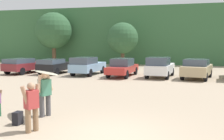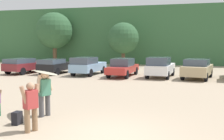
{
  "view_description": "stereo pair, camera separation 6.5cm",
  "coord_description": "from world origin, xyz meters",
  "px_view_note": "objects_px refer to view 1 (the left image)",
  "views": [
    {
      "loc": [
        2.04,
        -7.62,
        2.8
      ],
      "look_at": [
        -1.8,
        7.31,
        1.27
      ],
      "focal_mm": 42.4,
      "sensor_mm": 36.0,
      "label": 1
    },
    {
      "loc": [
        2.11,
        -7.6,
        2.8
      ],
      "look_at": [
        -1.8,
        7.31,
        1.27
      ],
      "focal_mm": 42.4,
      "sensor_mm": 36.0,
      "label": 2
    }
  ],
  "objects_px": {
    "parked_car_white": "(160,67)",
    "person_companion": "(31,104)",
    "parked_car_tan": "(197,69)",
    "person_adult": "(45,92)",
    "parked_car_maroon": "(24,65)",
    "surfboard_cream": "(46,73)",
    "parked_car_black": "(55,65)",
    "parked_car_sky_blue": "(87,65)",
    "parked_car_red": "(123,67)",
    "backpack_dropped": "(18,118)"
  },
  "relations": [
    {
      "from": "surfboard_cream",
      "to": "person_companion",
      "type": "bearing_deg",
      "value": 144.11
    },
    {
      "from": "parked_car_black",
      "to": "parked_car_white",
      "type": "relative_size",
      "value": 0.97
    },
    {
      "from": "person_adult",
      "to": "parked_car_maroon",
      "type": "bearing_deg",
      "value": -28.48
    },
    {
      "from": "parked_car_sky_blue",
      "to": "parked_car_tan",
      "type": "height_order",
      "value": "parked_car_sky_blue"
    },
    {
      "from": "parked_car_black",
      "to": "parked_car_red",
      "type": "bearing_deg",
      "value": -89.78
    },
    {
      "from": "parked_car_black",
      "to": "person_companion",
      "type": "xyz_separation_m",
      "value": [
        6.84,
        -15.35,
        0.13
      ]
    },
    {
      "from": "surfboard_cream",
      "to": "person_adult",
      "type": "bearing_deg",
      "value": 55.37
    },
    {
      "from": "parked_car_maroon",
      "to": "backpack_dropped",
      "type": "relative_size",
      "value": 10.09
    },
    {
      "from": "parked_car_maroon",
      "to": "person_adult",
      "type": "bearing_deg",
      "value": -134.97
    },
    {
      "from": "parked_car_maroon",
      "to": "parked_car_white",
      "type": "distance_m",
      "value": 12.74
    },
    {
      "from": "person_companion",
      "to": "backpack_dropped",
      "type": "relative_size",
      "value": 3.54
    },
    {
      "from": "parked_car_black",
      "to": "parked_car_white",
      "type": "distance_m",
      "value": 9.77
    },
    {
      "from": "parked_car_red",
      "to": "person_companion",
      "type": "bearing_deg",
      "value": -175.02
    },
    {
      "from": "parked_car_white",
      "to": "person_adult",
      "type": "height_order",
      "value": "parked_car_white"
    },
    {
      "from": "parked_car_red",
      "to": "surfboard_cream",
      "type": "distance_m",
      "value": 13.15
    },
    {
      "from": "person_adult",
      "to": "parked_car_sky_blue",
      "type": "bearing_deg",
      "value": -51.06
    },
    {
      "from": "parked_car_maroon",
      "to": "person_companion",
      "type": "xyz_separation_m",
      "value": [
        9.82,
        -14.8,
        0.11
      ]
    },
    {
      "from": "parked_car_sky_blue",
      "to": "parked_car_maroon",
      "type": "bearing_deg",
      "value": 97.48
    },
    {
      "from": "parked_car_maroon",
      "to": "backpack_dropped",
      "type": "bearing_deg",
      "value": -138.47
    },
    {
      "from": "parked_car_black",
      "to": "person_companion",
      "type": "height_order",
      "value": "person_companion"
    },
    {
      "from": "surfboard_cream",
      "to": "parked_car_black",
      "type": "bearing_deg",
      "value": -24.03
    },
    {
      "from": "surfboard_cream",
      "to": "parked_car_red",
      "type": "bearing_deg",
      "value": -50.05
    },
    {
      "from": "person_adult",
      "to": "person_companion",
      "type": "bearing_deg",
      "value": 131.55
    },
    {
      "from": "surfboard_cream",
      "to": "parked_car_white",
      "type": "bearing_deg",
      "value": -63.62
    },
    {
      "from": "parked_car_tan",
      "to": "person_companion",
      "type": "relative_size",
      "value": 2.82
    },
    {
      "from": "parked_car_black",
      "to": "parked_car_sky_blue",
      "type": "height_order",
      "value": "parked_car_sky_blue"
    },
    {
      "from": "parked_car_red",
      "to": "parked_car_tan",
      "type": "bearing_deg",
      "value": -86.7
    },
    {
      "from": "person_companion",
      "to": "surfboard_cream",
      "type": "height_order",
      "value": "surfboard_cream"
    },
    {
      "from": "parked_car_white",
      "to": "person_companion",
      "type": "relative_size",
      "value": 2.78
    },
    {
      "from": "parked_car_white",
      "to": "parked_car_sky_blue",
      "type": "bearing_deg",
      "value": 94.61
    },
    {
      "from": "parked_car_white",
      "to": "surfboard_cream",
      "type": "height_order",
      "value": "surfboard_cream"
    },
    {
      "from": "surfboard_cream",
      "to": "backpack_dropped",
      "type": "distance_m",
      "value": 1.96
    },
    {
      "from": "parked_car_maroon",
      "to": "person_adult",
      "type": "xyz_separation_m",
      "value": [
        9.33,
        -13.05,
        0.18
      ]
    },
    {
      "from": "parked_car_maroon",
      "to": "parked_car_tan",
      "type": "relative_size",
      "value": 1.01
    },
    {
      "from": "parked_car_red",
      "to": "person_adult",
      "type": "bearing_deg",
      "value": -177.01
    },
    {
      "from": "parked_car_maroon",
      "to": "surfboard_cream",
      "type": "height_order",
      "value": "surfboard_cream"
    },
    {
      "from": "parked_car_red",
      "to": "backpack_dropped",
      "type": "height_order",
      "value": "parked_car_red"
    },
    {
      "from": "person_adult",
      "to": "backpack_dropped",
      "type": "distance_m",
      "value": 1.46
    },
    {
      "from": "backpack_dropped",
      "to": "parked_car_maroon",
      "type": "bearing_deg",
      "value": 122.07
    },
    {
      "from": "parked_car_maroon",
      "to": "parked_car_tan",
      "type": "bearing_deg",
      "value": -80.5
    },
    {
      "from": "parked_car_sky_blue",
      "to": "parked_car_white",
      "type": "relative_size",
      "value": 1.03
    },
    {
      "from": "parked_car_white",
      "to": "person_companion",
      "type": "distance_m",
      "value": 15.17
    },
    {
      "from": "person_companion",
      "to": "backpack_dropped",
      "type": "distance_m",
      "value": 1.25
    },
    {
      "from": "person_adult",
      "to": "backpack_dropped",
      "type": "xyz_separation_m",
      "value": [
        -0.41,
        -1.19,
        -0.74
      ]
    },
    {
      "from": "parked_car_maroon",
      "to": "parked_car_red",
      "type": "distance_m",
      "value": 9.57
    },
    {
      "from": "parked_car_tan",
      "to": "person_adult",
      "type": "distance_m",
      "value": 14.53
    },
    {
      "from": "person_adult",
      "to": "surfboard_cream",
      "type": "xyz_separation_m",
      "value": [
        0.07,
        0.02,
        0.73
      ]
    },
    {
      "from": "parked_car_maroon",
      "to": "surfboard_cream",
      "type": "xyz_separation_m",
      "value": [
        9.4,
        -13.04,
        0.91
      ]
    },
    {
      "from": "parked_car_sky_blue",
      "to": "person_companion",
      "type": "relative_size",
      "value": 2.87
    },
    {
      "from": "parked_car_tan",
      "to": "surfboard_cream",
      "type": "distance_m",
      "value": 14.51
    }
  ]
}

